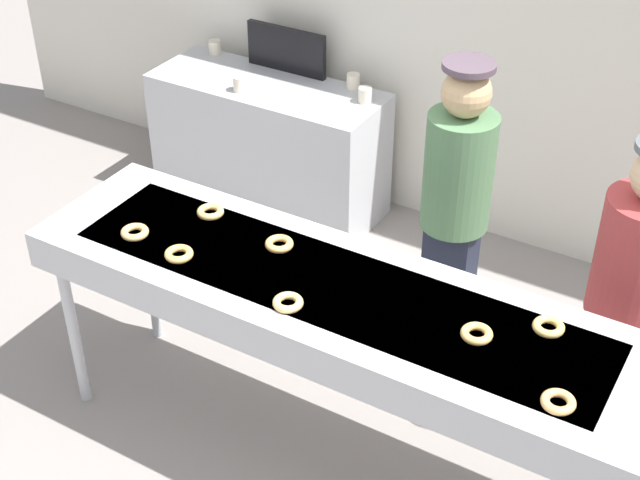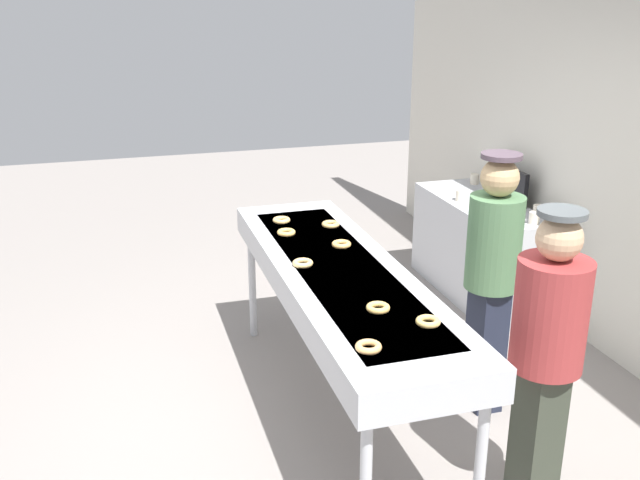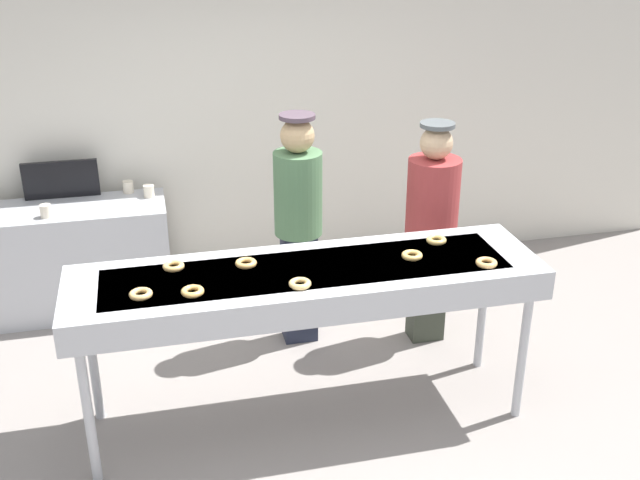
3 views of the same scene
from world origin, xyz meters
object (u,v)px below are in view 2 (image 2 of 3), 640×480
object	(u,v)px
glazed_donut_6	(428,322)
paper_cup_2	(475,179)
worker_baker	(547,342)
paper_cup_3	(461,195)
glazed_donut_4	(378,308)
glazed_donut_5	(368,347)
paper_cup_1	(534,218)
glazed_donut_7	(281,220)
fryer_conveyor	(340,281)
glazed_donut_3	(286,232)
glazed_donut_1	(303,263)
menu_display	(508,184)
glazed_donut_2	(331,224)
prep_counter	(478,249)
glazed_donut_0	(341,244)
paper_cup_0	(538,211)
worker_assistant	(492,269)

from	to	relation	value
glazed_donut_6	paper_cup_2	world-z (taller)	glazed_donut_6
worker_baker	paper_cup_3	distance (m)	2.80
glazed_donut_4	glazed_donut_5	bearing A→B (deg)	-26.76
glazed_donut_5	paper_cup_1	xyz separation A→B (m)	(-1.88, 2.08, -0.14)
glazed_donut_5	glazed_donut_7	xyz separation A→B (m)	(-1.97, 0.07, 0.00)
glazed_donut_7	fryer_conveyor	bearing A→B (deg)	7.74
glazed_donut_3	glazed_donut_1	bearing A→B (deg)	-4.37
glazed_donut_1	glazed_donut_5	bearing A→B (deg)	0.49
glazed_donut_5	menu_display	distance (m)	3.38
glazed_donut_2	paper_cup_3	size ratio (longest dim) A/B	1.31
glazed_donut_2	prep_counter	distance (m)	1.89
glazed_donut_2	glazed_donut_6	size ratio (longest dim) A/B	1.00
glazed_donut_0	glazed_donut_2	size ratio (longest dim) A/B	1.00
glazed_donut_1	glazed_donut_3	distance (m)	0.58
glazed_donut_0	paper_cup_0	world-z (taller)	glazed_donut_0
glazed_donut_6	glazed_donut_1	bearing A→B (deg)	-157.88
paper_cup_0	glazed_donut_1	bearing A→B (deg)	-67.45
glazed_donut_2	paper_cup_1	bearing A→B (deg)	93.43
glazed_donut_5	glazed_donut_2	bearing A→B (deg)	168.07
glazed_donut_5	paper_cup_3	distance (m)	3.20
glazed_donut_6	worker_baker	distance (m)	0.61
glazed_donut_3	glazed_donut_5	distance (m)	1.70
glazed_donut_0	glazed_donut_2	xyz separation A→B (m)	(-0.41, 0.06, 0.00)
paper_cup_3	paper_cup_0	bearing A→B (deg)	33.59
glazed_donut_6	prep_counter	xyz separation A→B (m)	(-2.37, 1.61, -0.62)
glazed_donut_0	worker_baker	world-z (taller)	worker_baker
paper_cup_3	menu_display	distance (m)	0.43
glazed_donut_5	worker_assistant	size ratio (longest dim) A/B	0.07
fryer_conveyor	glazed_donut_6	world-z (taller)	glazed_donut_6
glazed_donut_6	menu_display	xyz separation A→B (m)	(-2.37, 1.86, -0.04)
prep_counter	glazed_donut_4	bearing A→B (deg)	-39.87
glazed_donut_5	glazed_donut_7	distance (m)	1.97
glazed_donut_0	glazed_donut_4	world-z (taller)	same
paper_cup_1	worker_baker	bearing A→B (deg)	-30.87
worker_assistant	paper_cup_3	bearing A→B (deg)	-9.36
glazed_donut_5	fryer_conveyor	bearing A→B (deg)	169.18
glazed_donut_0	paper_cup_0	xyz separation A→B (m)	(-0.67, 1.90, -0.14)
glazed_donut_7	menu_display	size ratio (longest dim) A/B	0.22
fryer_conveyor	paper_cup_1	distance (m)	2.07
glazed_donut_1	prep_counter	size ratio (longest dim) A/B	0.08
paper_cup_3	prep_counter	bearing A→B (deg)	60.76
glazed_donut_0	paper_cup_1	world-z (taller)	glazed_donut_0
prep_counter	menu_display	world-z (taller)	menu_display
glazed_donut_4	paper_cup_0	xyz separation A→B (m)	(-1.65, 2.02, -0.14)
glazed_donut_5	prep_counter	bearing A→B (deg)	141.89
paper_cup_3	glazed_donut_4	bearing A→B (deg)	-36.07
worker_assistant	prep_counter	world-z (taller)	worker_assistant
glazed_donut_6	glazed_donut_0	bearing A→B (deg)	-177.27
glazed_donut_1	glazed_donut_6	bearing A→B (deg)	22.12
glazed_donut_1	paper_cup_2	size ratio (longest dim) A/B	1.31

